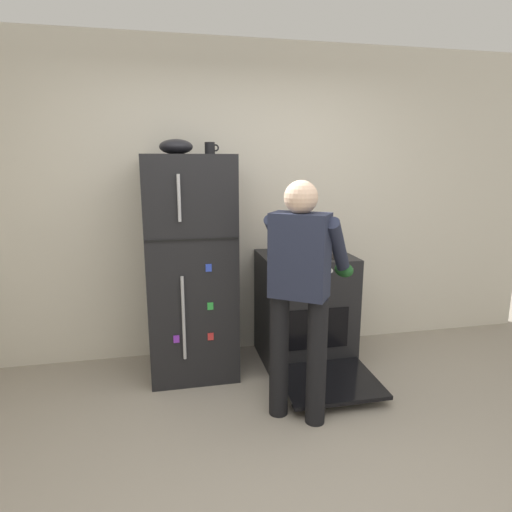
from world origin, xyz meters
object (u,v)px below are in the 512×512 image
Objects in this scene: coffee_mug at (210,148)px; mixing_bowl at (176,147)px; refrigerator at (191,267)px; pepper_mill at (331,238)px; red_pot at (289,250)px; stove_range at (305,309)px; person_cook at (301,281)px.

mixing_bowl reaches higher than coffee_mug.
refrigerator is 0.95m from coffee_mug.
red_pot is at bearing -151.48° from pepper_mill.
mixing_bowl is at bearing 179.01° from stove_range.
mixing_bowl reaches higher than person_cook.
red_pot is (0.81, -0.05, 0.11)m from refrigerator.
red_pot is 1.03m from coffee_mug.
person_cook reaches higher than pepper_mill.
person_cook is at bearing -101.00° from red_pot.
coffee_mug is at bearing 175.04° from stove_range.
refrigerator is at bearing -164.60° from coffee_mug.
coffee_mug reaches higher than stove_range.
pepper_mill is (0.46, 0.25, 0.04)m from red_pot.
stove_range is at bearing -4.96° from coffee_mug.
coffee_mug reaches higher than person_cook.
refrigerator is 1.06m from stove_range.
coffee_mug reaches higher than red_pot.
pepper_mill is 1.57m from mixing_bowl.
pepper_mill is at bearing 7.86° from coffee_mug.
mixing_bowl is (-0.73, 0.85, 0.86)m from person_cook.
refrigerator is 0.94m from mixing_bowl.
person_cook is at bearing -62.33° from coffee_mug.
red_pot is (-0.16, -0.03, 0.54)m from stove_range.
coffee_mug is at bearing 170.92° from red_pot.
refrigerator is 9.98× the size of pepper_mill.
person_cook is 1.41m from mixing_bowl.
mixing_bowl is (-1.05, 0.02, 1.36)m from stove_range.
red_pot is at bearing -3.22° from mixing_bowl.
stove_range is 0.77× the size of person_cook.
coffee_mug is at bearing 10.78° from mixing_bowl.
refrigerator is at bearing 178.94° from stove_range.
coffee_mug is (0.18, 0.05, 0.93)m from refrigerator.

